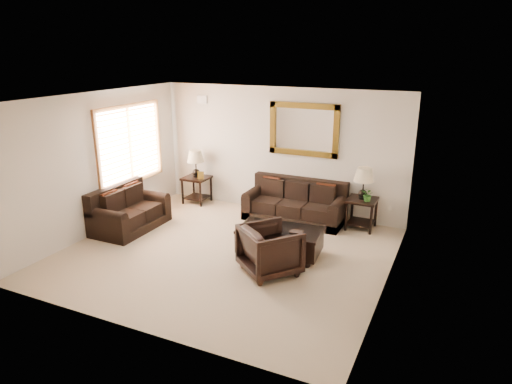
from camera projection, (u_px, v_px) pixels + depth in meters
The scene contains 11 objects.
room at pixel (224, 180), 7.65m from camera, with size 5.51×5.01×2.71m.
window at pixel (130, 145), 9.45m from camera, with size 0.07×1.96×1.66m.
mirror at pixel (304, 130), 9.41m from camera, with size 1.50×0.06×1.10m.
air_vent at pixel (202, 100), 10.25m from camera, with size 0.25×0.02×0.18m, color #999999.
sofa at pixel (295, 206), 9.56m from camera, with size 2.06×0.89×0.84m.
loveseat at pixel (128, 213), 9.09m from camera, with size 0.90×1.52×0.86m.
end_table_left at pixel (196, 169), 10.47m from camera, with size 0.56×0.56×1.24m.
end_table_right at pixel (363, 189), 8.93m from camera, with size 0.57×0.57×1.25m.
coffee_table at pixel (280, 239), 7.92m from camera, with size 1.49×0.89×0.60m.
armchair at pixel (270, 248), 7.26m from camera, with size 0.84×0.78×0.86m, color black.
potted_plant at pixel (368, 196), 8.82m from camera, with size 0.24×0.27×0.21m, color #295B1F.
Camera 1 is at (3.58, -6.44, 3.48)m, focal length 32.00 mm.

